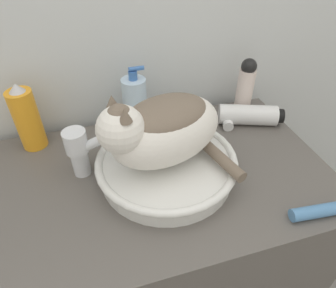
# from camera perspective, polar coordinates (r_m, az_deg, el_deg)

# --- Properties ---
(wall_back) EXTENTS (8.00, 0.05, 2.40)m
(wall_back) POSITION_cam_1_polar(r_m,az_deg,el_deg) (0.90, -9.10, 25.52)
(wall_back) COLOR silver
(wall_back) RESTS_ON ground_plane
(vanity_counter) EXTENTS (0.91, 0.54, 0.85)m
(vanity_counter) POSITION_cam_1_polar(r_m,az_deg,el_deg) (1.12, -1.89, -21.53)
(vanity_counter) COLOR #56514C
(vanity_counter) RESTS_ON ground_plane
(sink_basin) EXTENTS (0.36, 0.36, 0.06)m
(sink_basin) POSITION_cam_1_polar(r_m,az_deg,el_deg) (0.76, -0.29, -3.89)
(sink_basin) COLOR silver
(sink_basin) RESTS_ON vanity_counter
(cat) EXTENTS (0.32, 0.26, 0.19)m
(cat) POSITION_cam_1_polar(r_m,az_deg,el_deg) (0.68, -1.18, 3.09)
(cat) COLOR silver
(cat) RESTS_ON sink_basin
(faucet) EXTENTS (0.14, 0.07, 0.14)m
(faucet) POSITION_cam_1_polar(r_m,az_deg,el_deg) (0.76, -16.25, -0.93)
(faucet) COLOR silver
(faucet) RESTS_ON vanity_counter
(spray_bottle_trigger) EXTENTS (0.07, 0.07, 0.20)m
(spray_bottle_trigger) POSITION_cam_1_polar(r_m,az_deg,el_deg) (0.90, -25.27, 4.39)
(spray_bottle_trigger) COLOR orange
(spray_bottle_trigger) RESTS_ON vanity_counter
(soap_pump_bottle) EXTENTS (0.07, 0.07, 0.20)m
(soap_pump_bottle) POSITION_cam_1_polar(r_m,az_deg,el_deg) (0.90, -6.48, 7.53)
(soap_pump_bottle) COLOR silver
(soap_pump_bottle) RESTS_ON vanity_counter
(lotion_bottle_white) EXTENTS (0.05, 0.05, 0.18)m
(lotion_bottle_white) POSITION_cam_1_polar(r_m,az_deg,el_deg) (1.01, 14.54, 10.70)
(lotion_bottle_white) COLOR silver
(lotion_bottle_white) RESTS_ON vanity_counter
(cream_tube) EXTENTS (0.16, 0.05, 0.03)m
(cream_tube) POSITION_cam_1_polar(r_m,az_deg,el_deg) (0.77, 27.82, -11.05)
(cream_tube) COLOR #4C7FB2
(cream_tube) RESTS_ON vanity_counter
(hair_dryer) EXTENTS (0.20, 0.13, 0.06)m
(hair_dryer) POSITION_cam_1_polar(r_m,az_deg,el_deg) (0.97, 14.73, 5.30)
(hair_dryer) COLOR silver
(hair_dryer) RESTS_ON vanity_counter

